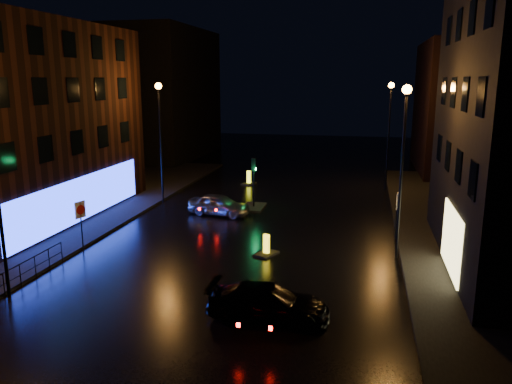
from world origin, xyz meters
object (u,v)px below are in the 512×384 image
at_px(road_sign_left, 81,214).
at_px(road_sign_right, 397,205).
at_px(silver_hatchback, 219,205).
at_px(dark_sedan, 268,302).
at_px(traffic_signal, 254,201).
at_px(bollard_far, 249,181).
at_px(bollard_near, 266,250).

relative_size(road_sign_left, road_sign_right, 0.99).
xyz_separation_m(silver_hatchback, dark_sedan, (5.88, -13.49, -0.03)).
height_order(traffic_signal, dark_sedan, traffic_signal).
distance_m(silver_hatchback, dark_sedan, 14.71).
bearing_deg(road_sign_left, road_sign_right, 36.29).
distance_m(dark_sedan, bollard_far, 24.09).
bearing_deg(bollard_far, bollard_near, -59.64).
xyz_separation_m(traffic_signal, road_sign_right, (9.10, -4.98, 1.45)).
xyz_separation_m(silver_hatchback, bollard_far, (-0.30, 9.79, -0.43)).
distance_m(traffic_signal, bollard_far, 7.90).
bearing_deg(silver_hatchback, bollard_far, 9.47).
bearing_deg(road_sign_right, silver_hatchback, -5.90).
relative_size(bollard_far, road_sign_right, 0.57).
bearing_deg(silver_hatchback, traffic_signal, -31.99).
bearing_deg(silver_hatchback, road_sign_right, -96.65).
xyz_separation_m(bollard_far, road_sign_left, (-4.58, -17.91, 1.68)).
height_order(silver_hatchback, road_sign_right, road_sign_right).
relative_size(bollard_far, road_sign_left, 0.57).
bearing_deg(dark_sedan, silver_hatchback, 22.72).
xyz_separation_m(dark_sedan, bollard_near, (-1.41, 6.72, -0.42)).
bearing_deg(bollard_far, road_sign_right, -34.01).
distance_m(bollard_near, bollard_far, 17.23).
bearing_deg(traffic_signal, dark_sedan, -75.48).
xyz_separation_m(traffic_signal, dark_sedan, (4.06, -15.68, 0.15)).
bearing_deg(bollard_near, road_sign_right, 55.71).
bearing_deg(road_sign_left, traffic_signal, 74.63).
distance_m(silver_hatchback, bollard_far, 9.80).
xyz_separation_m(traffic_signal, silver_hatchback, (-1.82, -2.19, 0.18)).
relative_size(dark_sedan, bollard_far, 3.03).
relative_size(dark_sedan, bollard_near, 3.12).
xyz_separation_m(traffic_signal, bollard_near, (2.65, -8.95, -0.27)).
xyz_separation_m(silver_hatchback, bollard_near, (4.47, -6.77, -0.45)).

